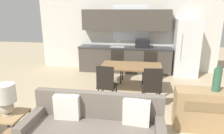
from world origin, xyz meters
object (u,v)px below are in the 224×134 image
side_table (10,124)px  dining_chair_near_right (152,86)px  dining_chair_far_left (117,65)px  refrigerator (186,48)px  dining_table (131,68)px  credenza (211,110)px  dining_chair_near_left (107,83)px  couch (95,131)px  table_lamp (6,97)px  dining_chair_far_right (150,67)px  vase (217,80)px

side_table → dining_chair_near_right: dining_chair_near_right is taller
dining_chair_near_right → dining_chair_far_left: bearing=-64.7°
refrigerator → dining_table: 2.46m
credenza → dining_chair_near_left: size_ratio=1.36×
side_table → dining_chair_near_right: 2.83m
couch → dining_chair_far_left: size_ratio=2.18×
dining_chair_near_right → dining_chair_near_left: bearing=-6.6°
dining_table → dining_chair_far_left: size_ratio=1.64×
table_lamp → dining_chair_near_left: 2.13m
couch → dining_chair_far_right: (0.89, 3.23, 0.16)m
vase → dining_chair_far_right: size_ratio=0.47×
refrigerator → dining_chair_near_left: refrigerator is taller
refrigerator → vase: 3.29m
side_table → table_lamp: table_lamp is taller
dining_chair_far_left → dining_chair_far_right: 1.00m
dining_table → dining_chair_near_right: bearing=-57.7°
couch → side_table: couch is taller
dining_table → side_table: dining_table is taller
couch → dining_chair_near_right: (0.89, 1.62, 0.16)m
dining_chair_near_right → vase: bearing=140.1°
couch → dining_chair_far_right: size_ratio=2.18×
side_table → vase: vase is taller
side_table → dining_chair_far_right: (2.30, 3.26, 0.15)m
credenza → dining_chair_far_left: size_ratio=1.36×
dining_chair_near_right → dining_chair_far_right: bearing=-96.3°
dining_chair_far_right → table_lamp: bearing=-118.7°
dining_table → table_lamp: 3.05m
refrigerator → dining_chair_far_right: refrigerator is taller
table_lamp → dining_chair_near_right: size_ratio=0.54×
vase → dining_chair_near_right: (-1.07, 0.71, -0.46)m
dining_table → dining_chair_near_left: 0.96m
side_table → vase: bearing=15.7°
credenza → dining_chair_far_right: dining_chair_far_right is taller
dining_chair_near_right → dining_chair_far_left: (-1.00, 1.63, 0.00)m
refrigerator → dining_table: refrigerator is taller
side_table → credenza: credenza is taller
side_table → dining_chair_near_left: size_ratio=0.56×
side_table → dining_chair_far_left: bearing=68.5°
dining_table → vase: 2.20m
dining_chair_near_right → dining_chair_far_right: (-0.00, 1.61, 0.00)m
couch → credenza: size_ratio=1.60×
dining_chair_far_left → dining_chair_far_right: size_ratio=1.00×
couch → dining_chair_far_left: bearing=91.9°
table_lamp → refrigerator: bearing=50.7°
dining_chair_near_left → dining_chair_near_right: size_ratio=1.00×
credenza → table_lamp: bearing=-164.1°
refrigerator → couch: 4.72m
credenza → dining_chair_near_left: 2.18m
couch → credenza: couch is taller
dining_table → dining_chair_far_left: bearing=121.0°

